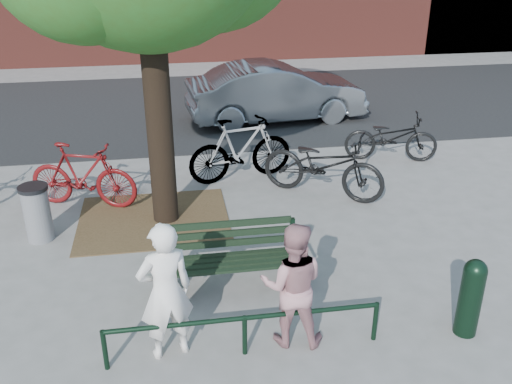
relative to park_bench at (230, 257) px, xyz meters
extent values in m
plane|color=gray|center=(0.00, -0.08, -0.48)|extent=(90.00, 90.00, 0.00)
cube|color=brown|center=(-1.00, 2.12, -0.47)|extent=(2.40, 2.00, 0.02)
cube|color=black|center=(0.00, 8.42, -0.47)|extent=(40.00, 7.00, 0.01)
cube|color=black|center=(-0.84, -0.08, -0.25)|extent=(0.06, 0.52, 0.45)
cube|color=black|center=(-0.84, 0.15, 0.19)|extent=(0.06, 0.06, 0.44)
cylinder|color=black|center=(-0.84, -0.18, 0.15)|extent=(0.04, 0.36, 0.04)
cube|color=black|center=(0.84, -0.08, -0.25)|extent=(0.06, 0.52, 0.45)
cube|color=black|center=(0.84, 0.15, 0.19)|extent=(0.06, 0.06, 0.44)
cylinder|color=black|center=(0.84, -0.18, 0.15)|extent=(0.04, 0.36, 0.04)
cube|color=black|center=(0.00, -0.08, -0.03)|extent=(1.64, 0.46, 0.04)
cube|color=black|center=(0.00, 0.15, 0.26)|extent=(1.64, 0.03, 0.47)
cylinder|color=black|center=(-1.50, -1.28, -0.23)|extent=(0.06, 0.06, 0.50)
cylinder|color=black|center=(0.00, -1.28, -0.23)|extent=(0.06, 0.06, 0.50)
cylinder|color=black|center=(1.50, -1.28, -0.23)|extent=(0.06, 0.06, 0.50)
cylinder|color=black|center=(0.00, -1.28, 0.00)|extent=(3.00, 0.06, 0.06)
cylinder|color=black|center=(-0.80, 2.12, 1.42)|extent=(0.40, 0.40, 3.80)
imported|color=white|center=(-0.82, -1.13, 0.34)|extent=(0.68, 0.53, 1.63)
imported|color=#B47C80|center=(0.56, -1.13, 0.27)|extent=(0.84, 0.72, 1.50)
cylinder|color=black|center=(2.60, -1.33, -0.05)|extent=(0.26, 0.26, 0.85)
sphere|color=black|center=(2.60, -1.33, 0.37)|extent=(0.26, 0.26, 0.26)
cylinder|color=gray|center=(-2.69, 1.77, -0.07)|extent=(0.39, 0.39, 0.82)
cylinder|color=black|center=(-2.69, 1.77, 0.38)|extent=(0.43, 0.43, 0.06)
imported|color=#530B0D|center=(-2.13, 2.84, 0.08)|extent=(1.94, 1.10, 1.12)
imported|color=black|center=(1.95, 2.61, 0.10)|extent=(2.25, 1.86, 1.15)
imported|color=gray|center=(0.63, 3.54, 0.13)|extent=(2.09, 1.01, 1.21)
imported|color=black|center=(3.75, 4.02, 0.01)|extent=(1.95, 1.09, 0.97)
imported|color=slate|center=(1.97, 6.99, 0.22)|extent=(4.40, 1.92, 1.41)
camera|label=1|loc=(-0.69, -6.24, 3.84)|focal=40.00mm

